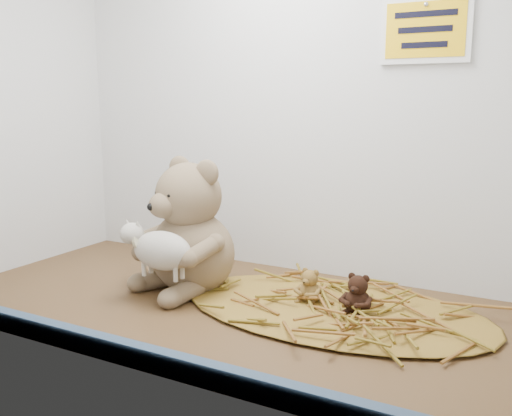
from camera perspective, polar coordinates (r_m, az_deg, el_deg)
The scene contains 8 objects.
alcove_shell at distance 116.97cm, azimuth -0.80°, elevation 12.73°, with size 120.40×60.20×90.40cm.
front_rail at distance 94.49cm, azimuth -12.32°, elevation -14.03°, with size 119.28×2.20×3.60cm, color #374C69.
straw_bed at distance 114.75cm, azimuth 7.69°, elevation -9.94°, with size 63.26×36.73×1.22cm, color brown.
main_teddy at distance 123.70cm, azimuth -6.46°, elevation -1.67°, with size 23.38×24.68×28.99cm, color #887253, non-canonical shape.
toy_lamb at distance 116.37cm, azimuth -9.35°, elevation -4.23°, with size 17.17×10.48×11.10cm, color beige, non-canonical shape.
mini_teddy_tan at distance 115.83cm, azimuth 5.43°, elevation -7.56°, with size 5.56×5.87×6.90cm, color olive, non-canonical shape.
mini_teddy_brown at distance 110.97cm, azimuth 10.17°, elevation -8.28°, with size 6.28×6.63×7.79cm, color black, non-canonical shape.
wall_sign at distance 126.17cm, azimuth 16.59°, elevation 16.72°, with size 16.00×1.20×11.00cm, color #DCA60B.
Camera 1 is at (57.00, -93.07, 41.16)cm, focal length 40.00 mm.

